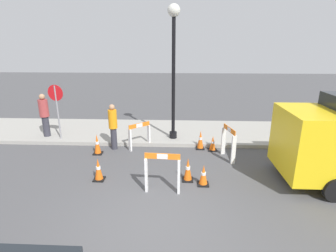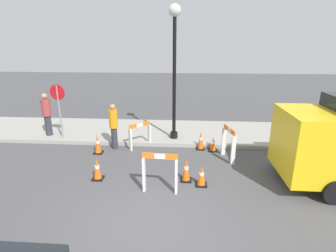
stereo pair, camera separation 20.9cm
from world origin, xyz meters
TOP-DOWN VIEW (x-y plane):
  - ground_plane at (0.00, 0.00)m, footprint 60.00×60.00m
  - sidewalk_slab at (0.00, 6.05)m, footprint 18.00×3.11m
  - streetlamp_post at (0.31, 5.15)m, footprint 0.44×0.44m
  - stop_sign at (-4.03, 4.85)m, footprint 0.60×0.10m
  - barricade_0 at (2.17, 3.57)m, footprint 0.34×0.86m
  - barricade_1 at (-0.88, 4.35)m, footprint 0.73×0.67m
  - barricade_2 at (0.14, 1.42)m, footprint 0.90×0.19m
  - traffic_cone_0 at (-1.68, 1.97)m, footprint 0.30×0.30m
  - traffic_cone_1 at (1.75, 4.25)m, footprint 0.30×0.30m
  - traffic_cone_2 at (1.22, 1.84)m, footprint 0.30×0.30m
  - traffic_cone_3 at (1.32, 4.40)m, footprint 0.30×0.30m
  - traffic_cone_4 at (-2.26, 3.77)m, footprint 0.30×0.30m
  - traffic_cone_5 at (0.81, 2.06)m, footprint 0.30×0.30m
  - person_worker at (-1.80, 4.25)m, footprint 0.39×0.39m
  - person_pedestrian at (-4.71, 5.13)m, footprint 0.39×0.39m

SIDE VIEW (x-z plane):
  - ground_plane at x=0.00m, z-range 0.00..0.00m
  - sidewalk_slab at x=0.00m, z-range 0.00..0.14m
  - traffic_cone_1 at x=1.75m, z-range -0.01..0.53m
  - traffic_cone_2 at x=1.22m, z-range -0.01..0.57m
  - traffic_cone_0 at x=-1.68m, z-range -0.01..0.64m
  - traffic_cone_5 at x=0.81m, z-range -0.01..0.66m
  - traffic_cone_3 at x=1.32m, z-range -0.01..0.68m
  - traffic_cone_4 at x=-2.26m, z-range -0.01..0.71m
  - barricade_1 at x=-0.88m, z-range 0.04..1.00m
  - barricade_2 at x=0.14m, z-range 0.05..1.12m
  - barricade_0 at x=2.17m, z-range 0.04..1.14m
  - person_worker at x=-1.80m, z-range 0.07..1.73m
  - person_pedestrian at x=-4.71m, z-range 0.20..1.90m
  - stop_sign at x=-4.03m, z-range 0.50..2.59m
  - streetlamp_post at x=0.31m, z-range 0.84..5.67m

